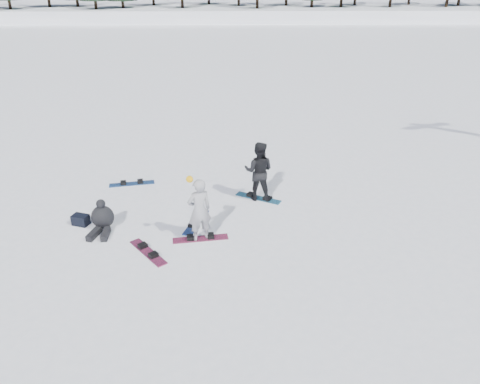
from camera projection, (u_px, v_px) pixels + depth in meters
The scene contains 11 objects.
ground at pixel (251, 224), 13.44m from camera, with size 420.00×420.00×0.00m, color white.
alpine_backdrop at pixel (202, 19), 189.05m from camera, with size 412.50×227.00×53.20m.
snowboarder_woman at pixel (199, 210), 12.30m from camera, with size 0.77×0.66×1.94m.
snowboarder_man at pixel (259, 171), 14.48m from camera, with size 0.92×0.72×1.90m, color black.
seated_rider at pixel (102, 218), 13.05m from camera, with size 0.69×1.09×0.89m.
gear_bag at pixel (81, 220), 13.35m from camera, with size 0.45×0.30×0.30m, color black.
snowboard_woman at pixel (200, 239), 12.70m from camera, with size 1.50×0.28×0.03m, color #922048.
snowboard_man at pixel (258, 198), 14.89m from camera, with size 1.50×0.28×0.03m, color #19668C.
snowboard_loose_a at pixel (196, 222), 13.49m from camera, with size 1.50×0.28×0.03m, color navy.
snowboard_loose_c at pixel (132, 184), 15.84m from camera, with size 1.50×0.28×0.03m, color #19478C.
snowboard_loose_b at pixel (148, 252), 12.10m from camera, with size 1.50×0.28×0.03m, color maroon.
Camera 1 is at (-0.58, -11.64, 6.76)m, focal length 35.00 mm.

